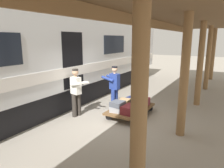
{
  "coord_description": "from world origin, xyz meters",
  "views": [
    {
      "loc": [
        -3.0,
        5.76,
        2.71
      ],
      "look_at": [
        0.54,
        -0.4,
        1.15
      ],
      "focal_mm": 33.01,
      "sensor_mm": 36.0,
      "label": 1
    }
  ],
  "objects_px": {
    "suitcase_navy_fabric": "(130,100)",
    "train_car": "(44,56)",
    "luggage_cart": "(131,109)",
    "suitcase_gray_aluminum": "(117,108)",
    "suitcase_slate_roller": "(118,104)",
    "porter_by_door": "(76,91)",
    "suitcase_yellow_case": "(137,106)",
    "porter_in_overalls": "(114,86)",
    "suitcase_maroon_trunk": "(131,110)",
    "suitcase_black_hardshell": "(138,101)",
    "suitcase_tan_vintage": "(124,103)",
    "suitcase_burgundy_valise": "(143,102)"
  },
  "relations": [
    {
      "from": "luggage_cart",
      "to": "suitcase_yellow_case",
      "type": "bearing_deg",
      "value": 180.0
    },
    {
      "from": "suitcase_gray_aluminum",
      "to": "porter_in_overalls",
      "type": "distance_m",
      "value": 1.13
    },
    {
      "from": "suitcase_yellow_case",
      "to": "porter_by_door",
      "type": "xyz_separation_m",
      "value": [
        1.89,
        1.03,
        0.55
      ]
    },
    {
      "from": "suitcase_burgundy_valise",
      "to": "porter_by_door",
      "type": "bearing_deg",
      "value": 39.62
    },
    {
      "from": "suitcase_slate_roller",
      "to": "porter_by_door",
      "type": "height_order",
      "value": "porter_by_door"
    },
    {
      "from": "suitcase_gray_aluminum",
      "to": "suitcase_yellow_case",
      "type": "bearing_deg",
      "value": -134.62
    },
    {
      "from": "suitcase_burgundy_valise",
      "to": "suitcase_slate_roller",
      "type": "xyz_separation_m",
      "value": [
        0.49,
        1.09,
        0.13
      ]
    },
    {
      "from": "suitcase_burgundy_valise",
      "to": "suitcase_tan_vintage",
      "type": "bearing_deg",
      "value": 45.38
    },
    {
      "from": "suitcase_burgundy_valise",
      "to": "suitcase_black_hardshell",
      "type": "distance_m",
      "value": 0.57
    },
    {
      "from": "porter_in_overalls",
      "to": "suitcase_slate_roller",
      "type": "bearing_deg",
      "value": 126.01
    },
    {
      "from": "suitcase_slate_roller",
      "to": "porter_by_door",
      "type": "bearing_deg",
      "value": 18.62
    },
    {
      "from": "suitcase_black_hardshell",
      "to": "suitcase_tan_vintage",
      "type": "bearing_deg",
      "value": -1.49
    },
    {
      "from": "luggage_cart",
      "to": "suitcase_burgundy_valise",
      "type": "relative_size",
      "value": 4.41
    },
    {
      "from": "suitcase_maroon_trunk",
      "to": "porter_by_door",
      "type": "bearing_deg",
      "value": 14.67
    },
    {
      "from": "suitcase_black_hardshell",
      "to": "porter_in_overalls",
      "type": "relative_size",
      "value": 0.32
    },
    {
      "from": "luggage_cart",
      "to": "suitcase_slate_roller",
      "type": "xyz_separation_m",
      "value": [
        0.23,
        0.56,
        0.32
      ]
    },
    {
      "from": "suitcase_navy_fabric",
      "to": "train_car",
      "type": "bearing_deg",
      "value": 20.89
    },
    {
      "from": "suitcase_navy_fabric",
      "to": "porter_by_door",
      "type": "distance_m",
      "value": 2.14
    },
    {
      "from": "suitcase_yellow_case",
      "to": "suitcase_burgundy_valise",
      "type": "relative_size",
      "value": 1.38
    },
    {
      "from": "suitcase_gray_aluminum",
      "to": "suitcase_burgundy_valise",
      "type": "relative_size",
      "value": 1.14
    },
    {
      "from": "suitcase_yellow_case",
      "to": "suitcase_slate_roller",
      "type": "relative_size",
      "value": 1.33
    },
    {
      "from": "suitcase_maroon_trunk",
      "to": "suitcase_yellow_case",
      "type": "relative_size",
      "value": 0.94
    },
    {
      "from": "suitcase_yellow_case",
      "to": "porter_in_overalls",
      "type": "height_order",
      "value": "porter_in_overalls"
    },
    {
      "from": "suitcase_black_hardshell",
      "to": "porter_by_door",
      "type": "distance_m",
      "value": 2.2
    },
    {
      "from": "suitcase_navy_fabric",
      "to": "suitcase_slate_roller",
      "type": "relative_size",
      "value": 1.22
    },
    {
      "from": "train_car",
      "to": "suitcase_black_hardshell",
      "type": "height_order",
      "value": "train_car"
    },
    {
      "from": "suitcase_gray_aluminum",
      "to": "suitcase_maroon_trunk",
      "type": "bearing_deg",
      "value": 180.0
    },
    {
      "from": "suitcase_tan_vintage",
      "to": "suitcase_yellow_case",
      "type": "xyz_separation_m",
      "value": [
        -0.53,
        0.0,
        -0.04
      ]
    },
    {
      "from": "suitcase_slate_roller",
      "to": "porter_in_overalls",
      "type": "relative_size",
      "value": 0.27
    },
    {
      "from": "suitcase_tan_vintage",
      "to": "suitcase_yellow_case",
      "type": "height_order",
      "value": "suitcase_tan_vintage"
    },
    {
      "from": "suitcase_maroon_trunk",
      "to": "suitcase_yellow_case",
      "type": "distance_m",
      "value": 0.54
    },
    {
      "from": "suitcase_black_hardshell",
      "to": "porter_in_overalls",
      "type": "bearing_deg",
      "value": -14.29
    },
    {
      "from": "suitcase_black_hardshell",
      "to": "porter_in_overalls",
      "type": "distance_m",
      "value": 1.21
    },
    {
      "from": "luggage_cart",
      "to": "suitcase_navy_fabric",
      "type": "xyz_separation_m",
      "value": [
        0.26,
        -0.53,
        0.14
      ]
    },
    {
      "from": "suitcase_burgundy_valise",
      "to": "porter_in_overalls",
      "type": "relative_size",
      "value": 0.26
    },
    {
      "from": "suitcase_burgundy_valise",
      "to": "suitcase_navy_fabric",
      "type": "bearing_deg",
      "value": 0.0
    },
    {
      "from": "suitcase_tan_vintage",
      "to": "suitcase_slate_roller",
      "type": "xyz_separation_m",
      "value": [
        -0.03,
        0.56,
        0.13
      ]
    },
    {
      "from": "train_car",
      "to": "suitcase_navy_fabric",
      "type": "relative_size",
      "value": 31.44
    },
    {
      "from": "train_car",
      "to": "suitcase_tan_vintage",
      "type": "distance_m",
      "value": 3.69
    },
    {
      "from": "luggage_cart",
      "to": "suitcase_gray_aluminum",
      "type": "xyz_separation_m",
      "value": [
        0.26,
        0.53,
        0.14
      ]
    },
    {
      "from": "suitcase_yellow_case",
      "to": "porter_by_door",
      "type": "relative_size",
      "value": 0.36
    },
    {
      "from": "suitcase_maroon_trunk",
      "to": "suitcase_black_hardshell",
      "type": "height_order",
      "value": "suitcase_black_hardshell"
    },
    {
      "from": "train_car",
      "to": "suitcase_gray_aluminum",
      "type": "height_order",
      "value": "train_car"
    },
    {
      "from": "suitcase_slate_roller",
      "to": "porter_in_overalls",
      "type": "bearing_deg",
      "value": -53.99
    },
    {
      "from": "suitcase_tan_vintage",
      "to": "suitcase_black_hardshell",
      "type": "xyz_separation_m",
      "value": [
        -0.56,
        0.01,
        0.16
      ]
    },
    {
      "from": "porter_by_door",
      "to": "suitcase_tan_vintage",
      "type": "bearing_deg",
      "value": -142.91
    },
    {
      "from": "train_car",
      "to": "porter_by_door",
      "type": "bearing_deg",
      "value": 169.94
    },
    {
      "from": "luggage_cart",
      "to": "suitcase_yellow_case",
      "type": "xyz_separation_m",
      "value": [
        -0.26,
        0.0,
        0.14
      ]
    },
    {
      "from": "suitcase_navy_fabric",
      "to": "suitcase_maroon_trunk",
      "type": "relative_size",
      "value": 0.97
    },
    {
      "from": "train_car",
      "to": "suitcase_maroon_trunk",
      "type": "xyz_separation_m",
      "value": [
        -3.75,
        -0.16,
        -1.65
      ]
    }
  ]
}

